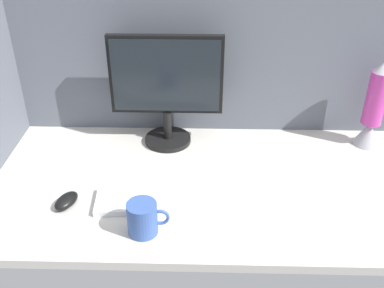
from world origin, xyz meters
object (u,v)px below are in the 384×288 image
(monitor, at_px, (166,86))
(lava_lamp, at_px, (373,112))
(mug_ceramic_blue, at_px, (143,218))
(keyboard, at_px, (154,200))
(mouse, at_px, (66,201))

(monitor, bearing_deg, lava_lamp, -0.35)
(monitor, bearing_deg, mug_ceramic_blue, -93.76)
(mug_ceramic_blue, bearing_deg, monitor, 86.24)
(mug_ceramic_blue, xyz_separation_m, lava_lamp, (0.81, 0.52, 0.09))
(keyboard, height_order, lava_lamp, lava_lamp)
(lava_lamp, bearing_deg, mug_ceramic_blue, -147.30)
(mouse, bearing_deg, lava_lamp, 42.41)
(monitor, distance_m, lava_lamp, 0.78)
(monitor, relative_size, mouse, 4.46)
(monitor, height_order, mug_ceramic_blue, monitor)
(mouse, height_order, mug_ceramic_blue, mug_ceramic_blue)
(mouse, bearing_deg, monitor, 75.84)
(monitor, relative_size, lava_lamp, 1.26)
(lava_lamp, bearing_deg, keyboard, -154.26)
(monitor, xyz_separation_m, mouse, (-0.30, -0.41, -0.22))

